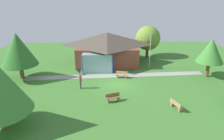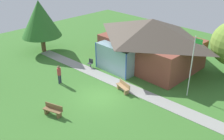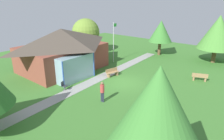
# 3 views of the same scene
# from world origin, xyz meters

# --- Properties ---
(ground_plane) EXTENTS (44.00, 44.00, 0.00)m
(ground_plane) POSITION_xyz_m (0.00, 0.00, 0.00)
(ground_plane) COLOR #3D752D
(pavilion) EXTENTS (9.96, 8.21, 4.76)m
(pavilion) POSITION_xyz_m (-1.19, 7.80, 2.47)
(pavilion) COLOR brown
(pavilion) RESTS_ON ground_plane
(footpath) EXTENTS (23.46, 2.67, 0.03)m
(footpath) POSITION_xyz_m (0.00, 2.62, 0.01)
(footpath) COLOR #999993
(footpath) RESTS_ON ground_plane
(flagpole) EXTENTS (0.64, 0.08, 5.13)m
(flagpole) POSITION_xyz_m (4.91, 5.18, 2.85)
(flagpole) COLOR silver
(flagpole) RESTS_ON ground_plane
(bench_rear_near_path) EXTENTS (1.56, 0.79, 0.84)m
(bench_rear_near_path) POSITION_xyz_m (0.71, 1.94, 0.40)
(bench_rear_near_path) COLOR #9E7A51
(bench_rear_near_path) RESTS_ON ground_plane
(bench_front_center) EXTENTS (1.56, 0.92, 0.84)m
(bench_front_center) POSITION_xyz_m (-0.59, -4.12, 0.40)
(bench_front_center) COLOR brown
(bench_front_center) RESTS_ON ground_plane
(patio_chair_west) EXTENTS (0.58, 0.58, 0.86)m
(patio_chair_west) POSITION_xyz_m (-4.86, 3.06, 0.42)
(patio_chair_west) COLOR #33383D
(patio_chair_west) RESTS_ON ground_plane
(visitor_strolling_lawn) EXTENTS (0.34, 0.34, 1.74)m
(visitor_strolling_lawn) POSITION_xyz_m (-4.21, -1.07, 1.02)
(visitor_strolling_lawn) COLOR #2D3347
(visitor_strolling_lawn) RESTS_ON ground_plane
(tree_west_hedge) EXTENTS (4.44, 4.44, 5.85)m
(tree_west_hedge) POSITION_xyz_m (-12.00, 2.03, 3.83)
(tree_west_hedge) COLOR brown
(tree_west_hedge) RESTS_ON ground_plane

